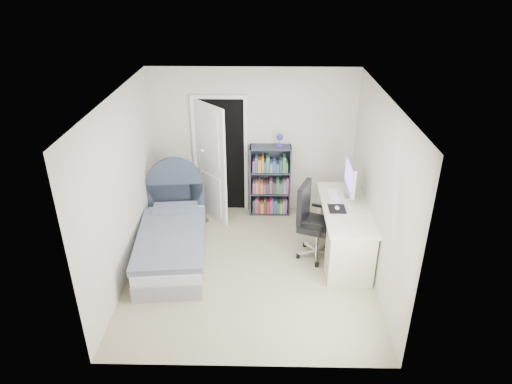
{
  "coord_description": "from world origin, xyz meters",
  "views": [
    {
      "loc": [
        0.19,
        -5.39,
        3.96
      ],
      "look_at": [
        0.08,
        0.18,
        1.13
      ],
      "focal_mm": 32.0,
      "sensor_mm": 36.0,
      "label": 1
    }
  ],
  "objects_px": {
    "bookcase": "(270,183)",
    "office_chair": "(312,218)",
    "nightstand": "(173,197)",
    "desk": "(344,229)",
    "floor_lamp": "(202,193)",
    "bed": "(173,240)"
  },
  "relations": [
    {
      "from": "bed",
      "to": "desk",
      "type": "height_order",
      "value": "desk"
    },
    {
      "from": "desk",
      "to": "office_chair",
      "type": "distance_m",
      "value": 0.51
    },
    {
      "from": "nightstand",
      "to": "bookcase",
      "type": "bearing_deg",
      "value": 6.83
    },
    {
      "from": "nightstand",
      "to": "bookcase",
      "type": "xyz_separation_m",
      "value": [
        1.66,
        0.2,
        0.18
      ]
    },
    {
      "from": "nightstand",
      "to": "floor_lamp",
      "type": "xyz_separation_m",
      "value": [
        0.54,
        -0.17,
        0.16
      ]
    },
    {
      "from": "bookcase",
      "to": "office_chair",
      "type": "height_order",
      "value": "bookcase"
    },
    {
      "from": "nightstand",
      "to": "desk",
      "type": "height_order",
      "value": "desk"
    },
    {
      "from": "bed",
      "to": "floor_lamp",
      "type": "xyz_separation_m",
      "value": [
        0.33,
        1.01,
        0.27
      ]
    },
    {
      "from": "nightstand",
      "to": "office_chair",
      "type": "xyz_separation_m",
      "value": [
        2.26,
        -1.09,
        0.25
      ]
    },
    {
      "from": "nightstand",
      "to": "bookcase",
      "type": "relative_size",
      "value": 0.4
    },
    {
      "from": "desk",
      "to": "office_chair",
      "type": "height_order",
      "value": "desk"
    },
    {
      "from": "bookcase",
      "to": "desk",
      "type": "xyz_separation_m",
      "value": [
        1.07,
        -1.27,
        -0.12
      ]
    },
    {
      "from": "bookcase",
      "to": "office_chair",
      "type": "xyz_separation_m",
      "value": [
        0.6,
        -1.29,
        0.07
      ]
    },
    {
      "from": "bookcase",
      "to": "office_chair",
      "type": "bearing_deg",
      "value": -65.12
    },
    {
      "from": "bed",
      "to": "nightstand",
      "type": "height_order",
      "value": "bed"
    },
    {
      "from": "floor_lamp",
      "to": "office_chair",
      "type": "height_order",
      "value": "floor_lamp"
    },
    {
      "from": "bed",
      "to": "desk",
      "type": "relative_size",
      "value": 1.24
    },
    {
      "from": "floor_lamp",
      "to": "office_chair",
      "type": "distance_m",
      "value": 1.95
    },
    {
      "from": "nightstand",
      "to": "office_chair",
      "type": "relative_size",
      "value": 0.51
    },
    {
      "from": "nightstand",
      "to": "floor_lamp",
      "type": "bearing_deg",
      "value": -17.09
    },
    {
      "from": "nightstand",
      "to": "desk",
      "type": "relative_size",
      "value": 0.35
    },
    {
      "from": "bed",
      "to": "nightstand",
      "type": "relative_size",
      "value": 3.52
    }
  ]
}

